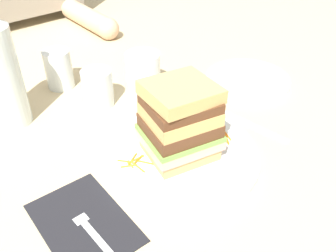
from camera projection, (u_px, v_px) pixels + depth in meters
ground_plane at (180, 150)px, 0.67m from camera, size 3.00×3.00×0.00m
main_plate at (179, 155)px, 0.65m from camera, size 0.28×0.28×0.01m
sandwich at (180, 122)px, 0.61m from camera, size 0.14×0.13×0.13m
carrot_shred_0 at (131, 164)px, 0.62m from camera, size 0.01×0.02×0.00m
carrot_shred_1 at (136, 159)px, 0.63m from camera, size 0.03×0.01×0.00m
carrot_shred_2 at (129, 166)px, 0.61m from camera, size 0.03×0.02×0.00m
carrot_shred_3 at (148, 164)px, 0.62m from camera, size 0.02×0.03×0.00m
carrot_shred_4 at (125, 161)px, 0.62m from camera, size 0.02×0.02×0.00m
carrot_shred_5 at (139, 159)px, 0.63m from camera, size 0.02×0.01×0.00m
carrot_shred_6 at (139, 168)px, 0.61m from camera, size 0.00×0.03×0.00m
carrot_shred_7 at (133, 159)px, 0.63m from camera, size 0.03×0.02×0.00m
carrot_shred_8 at (215, 143)px, 0.66m from camera, size 0.02×0.01×0.00m
carrot_shred_9 at (221, 130)px, 0.69m from camera, size 0.01×0.03×0.00m
carrot_shred_10 at (228, 136)px, 0.68m from camera, size 0.01×0.02×0.00m
carrot_shred_11 at (223, 145)px, 0.66m from camera, size 0.01×0.02×0.00m
carrot_shred_12 at (214, 138)px, 0.67m from camera, size 0.02×0.02×0.00m
carrot_shred_13 at (227, 139)px, 0.67m from camera, size 0.02×0.02×0.00m
carrot_shred_14 at (221, 142)px, 0.67m from camera, size 0.01×0.02×0.00m
carrot_shred_15 at (213, 133)px, 0.69m from camera, size 0.02×0.00×0.00m
carrot_shred_16 at (219, 144)px, 0.66m from camera, size 0.03×0.01×0.00m
napkin_dark at (84, 222)px, 0.54m from camera, size 0.12×0.17×0.00m
fork at (92, 231)px, 0.52m from camera, size 0.02×0.17×0.00m
knife at (245, 122)px, 0.74m from camera, size 0.04×0.20×0.00m
juice_glass at (143, 73)px, 0.82m from camera, size 0.08×0.08×0.08m
empty_tumbler_0 at (98, 88)px, 0.77m from camera, size 0.06×0.06×0.08m
empty_tumbler_1 at (59, 69)px, 0.83m from camera, size 0.06×0.06×0.09m
side_plate at (248, 79)px, 0.87m from camera, size 0.19×0.19×0.01m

